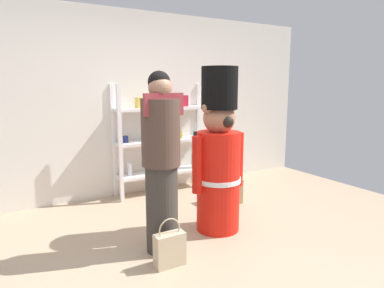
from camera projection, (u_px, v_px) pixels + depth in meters
ground_plane at (205, 256)px, 3.17m from camera, size 6.40×6.40×0.00m
back_wall at (122, 104)px, 4.81m from camera, size 6.40×0.12×2.60m
merchandise_shelf at (163, 138)px, 4.97m from camera, size 1.44×0.35×1.59m
teddy_bear_guard at (219, 158)px, 3.63m from camera, size 0.64×0.49×1.76m
person_shopper at (161, 161)px, 3.14m from camera, size 0.38×0.36×1.70m
shopping_bag at (170, 249)px, 2.97m from camera, size 0.27×0.12×0.44m
display_crate at (227, 191)px, 4.57m from camera, size 0.35×0.28×0.32m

